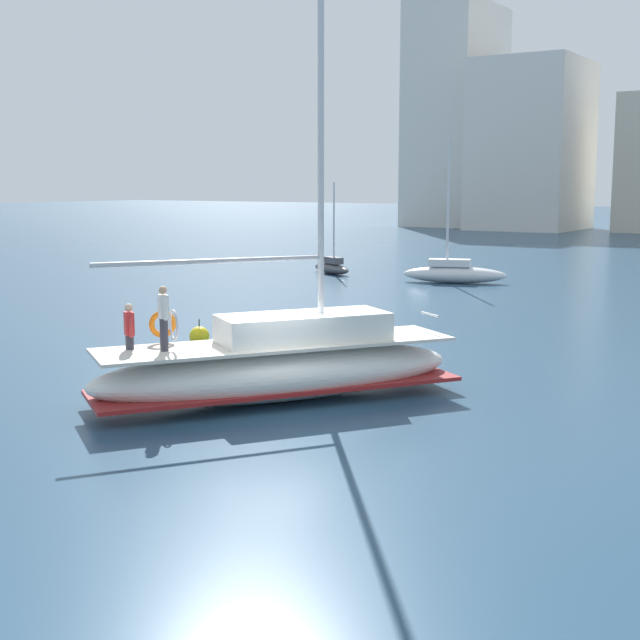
# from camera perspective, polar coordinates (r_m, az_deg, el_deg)

# --- Properties ---
(ground_plane) EXTENTS (400.00, 400.00, 0.00)m
(ground_plane) POSITION_cam_1_polar(r_m,az_deg,el_deg) (22.11, -2.92, -5.53)
(ground_plane) COLOR navy
(main_sailboat) EXTENTS (7.38, 9.29, 11.49)m
(main_sailboat) POSITION_cam_1_polar(r_m,az_deg,el_deg) (22.52, -2.59, -2.91)
(main_sailboat) COLOR white
(main_sailboat) RESTS_ON ground
(moored_sloop_near) EXTENTS (5.82, 3.11, 7.76)m
(moored_sloop_near) POSITION_cam_1_polar(r_m,az_deg,el_deg) (49.61, 8.60, 3.05)
(moored_sloop_near) COLOR silver
(moored_sloop_near) RESTS_ON ground
(moored_catamaran) EXTENTS (3.88, 2.72, 5.53)m
(moored_catamaran) POSITION_cam_1_polar(r_m,az_deg,el_deg) (54.13, 0.76, 3.47)
(moored_catamaran) COLOR #4C4C51
(moored_catamaran) RESTS_ON ground
(mooring_buoy) EXTENTS (0.70, 0.70, 0.95)m
(mooring_buoy) POSITION_cam_1_polar(r_m,az_deg,el_deg) (31.00, -7.76, -1.05)
(mooring_buoy) COLOR yellow
(mooring_buoy) RESTS_ON ground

